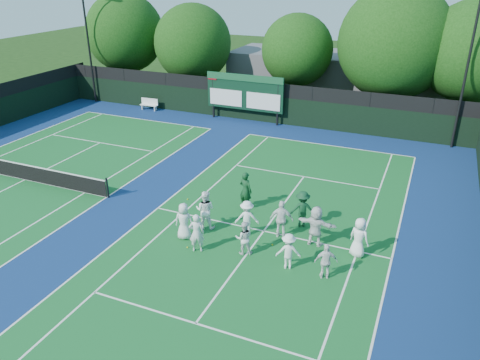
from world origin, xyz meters
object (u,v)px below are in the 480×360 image
at_px(tennis_net, 24,171).
at_px(bench, 149,104).
at_px(scoreboard, 245,93).
at_px(coach_left, 246,190).

bearing_deg(tennis_net, bench, 95.19).
relative_size(scoreboard, bench, 3.99).
distance_m(tennis_net, bench, 14.43).
relative_size(scoreboard, coach_left, 3.20).
relative_size(tennis_net, bench, 7.52).
bearing_deg(scoreboard, tennis_net, -115.60).
xyz_separation_m(scoreboard, bench, (-8.29, -0.22, -1.69)).
height_order(tennis_net, bench, tennis_net).
xyz_separation_m(tennis_net, coach_left, (12.40, 1.74, 0.45)).
bearing_deg(tennis_net, coach_left, 7.98).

